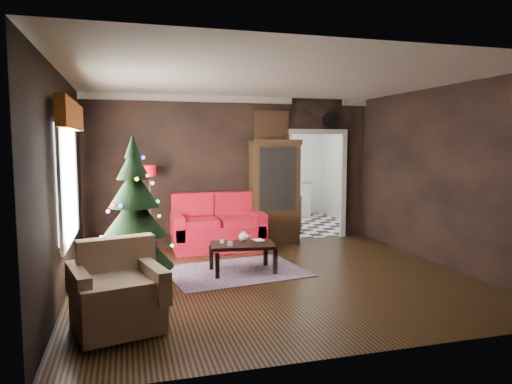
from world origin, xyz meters
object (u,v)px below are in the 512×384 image
object	(u,v)px
curio_cabinet	(274,194)
coffee_table	(243,257)
floor_lamp	(150,206)
armchair	(116,286)
loveseat	(218,222)
christmas_tree	(135,212)
wall_clock	(329,120)
teapot	(243,237)
kitchen_table	(282,212)

from	to	relation	value
curio_cabinet	coffee_table	world-z (taller)	curio_cabinet
floor_lamp	coffee_table	xyz separation A→B (m)	(1.25, -1.64, -0.61)
armchair	loveseat	bearing A→B (deg)	48.42
christmas_tree	wall_clock	bearing A→B (deg)	33.45
floor_lamp	coffee_table	world-z (taller)	floor_lamp
loveseat	teapot	distance (m)	1.52
curio_cabinet	armchair	size ratio (longest dim) A/B	2.14
loveseat	teapot	world-z (taller)	loveseat
teapot	kitchen_table	bearing A→B (deg)	61.74
armchair	wall_clock	xyz separation A→B (m)	(4.06, 3.75, 1.92)
curio_cabinet	floor_lamp	xyz separation A→B (m)	(-2.34, -0.19, -0.12)
loveseat	floor_lamp	world-z (taller)	floor_lamp
loveseat	armchair	bearing A→B (deg)	-117.05
loveseat	coffee_table	distance (m)	1.64
curio_cabinet	floor_lamp	size ratio (longest dim) A/B	1.34
coffee_table	teapot	size ratio (longest dim) A/B	5.63
curio_cabinet	coffee_table	xyz separation A→B (m)	(-1.09, -1.84, -0.73)
christmas_tree	teapot	xyz separation A→B (m)	(1.59, 0.62, -0.54)
floor_lamp	kitchen_table	bearing A→B (deg)	28.51
teapot	wall_clock	xyz separation A→B (m)	(2.25, 1.91, 1.87)
curio_cabinet	wall_clock	bearing A→B (deg)	8.53
teapot	kitchen_table	size ratio (longest dim) A/B	0.22
curio_cabinet	christmas_tree	xyz separation A→B (m)	(-2.64, -2.36, 0.10)
curio_cabinet	wall_clock	size ratio (longest dim) A/B	5.94
armchair	kitchen_table	distance (m)	6.11
curio_cabinet	teapot	xyz separation A→B (m)	(-1.05, -1.73, -0.44)
armchair	kitchen_table	size ratio (longest dim) A/B	1.18
christmas_tree	armchair	bearing A→B (deg)	-100.28
wall_clock	kitchen_table	size ratio (longest dim) A/B	0.43
coffee_table	loveseat	bearing A→B (deg)	92.17
armchair	coffee_table	world-z (taller)	armchair
floor_lamp	kitchen_table	world-z (taller)	floor_lamp
loveseat	christmas_tree	bearing A→B (deg)	-124.88
coffee_table	wall_clock	bearing A→B (deg)	41.37
coffee_table	teapot	xyz separation A→B (m)	(0.04, 0.10, 0.29)
loveseat	curio_cabinet	world-z (taller)	curio_cabinet
floor_lamp	armchair	world-z (taller)	floor_lamp
loveseat	kitchen_table	size ratio (longest dim) A/B	2.27
curio_cabinet	armchair	distance (m)	4.60
christmas_tree	teapot	world-z (taller)	christmas_tree
christmas_tree	floor_lamp	bearing A→B (deg)	82.08
loveseat	wall_clock	bearing A→B (deg)	9.66
floor_lamp	christmas_tree	xyz separation A→B (m)	(-0.30, -2.16, 0.22)
armchair	wall_clock	world-z (taller)	wall_clock
loveseat	floor_lamp	xyz separation A→B (m)	(-1.19, 0.03, 0.33)
curio_cabinet	loveseat	bearing A→B (deg)	-169.17
christmas_tree	coffee_table	size ratio (longest dim) A/B	1.97
curio_cabinet	coffee_table	bearing A→B (deg)	-120.67
loveseat	coffee_table	world-z (taller)	loveseat
floor_lamp	wall_clock	size ratio (longest dim) A/B	4.45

